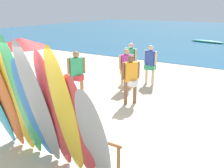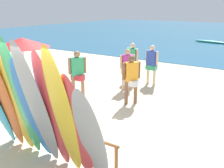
# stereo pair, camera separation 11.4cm
# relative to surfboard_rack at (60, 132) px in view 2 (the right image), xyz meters

# --- Properties ---
(ground) EXTENTS (60.00, 60.00, 0.00)m
(ground) POSITION_rel_surfboard_rack_xyz_m (0.00, 14.00, -0.49)
(ground) COLOR beige
(surfboard_rack) EXTENTS (2.99, 0.07, 0.62)m
(surfboard_rack) POSITION_rel_surfboard_rack_xyz_m (0.00, 0.00, 0.00)
(surfboard_rack) COLOR brown
(surfboard_rack) RESTS_ON ground
(surfboard_orange_1) EXTENTS (0.52, 0.85, 2.76)m
(surfboard_orange_1) POSITION_rel_surfboard_rack_xyz_m (-0.99, -0.64, 0.89)
(surfboard_orange_1) COLOR orange
(surfboard_orange_1) RESTS_ON ground
(surfboard_yellow_2) EXTENTS (0.60, 0.73, 2.71)m
(surfboard_yellow_2) POSITION_rel_surfboard_rack_xyz_m (-0.67, -0.56, 0.87)
(surfboard_yellow_2) COLOR yellow
(surfboard_yellow_2) RESTS_ON ground
(surfboard_green_3) EXTENTS (0.58, 0.73, 2.68)m
(surfboard_green_3) POSITION_rel_surfboard_rack_xyz_m (-0.47, -0.57, 0.85)
(surfboard_green_3) COLOR #38B266
(surfboard_green_3) RESTS_ON ground
(surfboard_blue_4) EXTENTS (0.61, 0.83, 2.28)m
(surfboard_blue_4) POSITION_rel_surfboard_rack_xyz_m (-0.12, -0.57, 0.65)
(surfboard_blue_4) COLOR #337AD1
(surfboard_blue_4) RESTS_ON ground
(surfboard_grey_5) EXTENTS (0.50, 0.88, 2.64)m
(surfboard_grey_5) POSITION_rel_surfboard_rack_xyz_m (0.14, -0.68, 0.83)
(surfboard_grey_5) COLOR #999EA3
(surfboard_grey_5) RESTS_ON ground
(surfboard_red_6) EXTENTS (0.52, 0.69, 2.45)m
(surfboard_red_6) POSITION_rel_surfboard_rack_xyz_m (0.39, -0.56, 0.74)
(surfboard_red_6) COLOR #D13D42
(surfboard_red_6) RESTS_ON ground
(surfboard_yellow_7) EXTENTS (0.48, 0.72, 2.57)m
(surfboard_yellow_7) POSITION_rel_surfboard_rack_xyz_m (0.72, -0.62, 0.80)
(surfboard_yellow_7) COLOR yellow
(surfboard_yellow_7) RESTS_ON ground
(surfboard_red_8) EXTENTS (0.58, 0.61, 2.11)m
(surfboard_red_8) POSITION_rel_surfboard_rack_xyz_m (0.95, -0.52, 0.57)
(surfboard_red_8) COLOR #D13D42
(surfboard_red_8) RESTS_ON ground
(surfboard_grey_9) EXTENTS (0.58, 0.67, 1.95)m
(surfboard_grey_9) POSITION_rel_surfboard_rack_xyz_m (1.28, -0.56, 0.49)
(surfboard_grey_9) COLOR #999EA3
(surfboard_grey_9) RESTS_ON ground
(beachgoer_strolling) EXTENTS (0.43, 0.49, 1.63)m
(beachgoer_strolling) POSITION_rel_surfboard_rack_xyz_m (-0.12, 3.41, 0.45)
(beachgoer_strolling) COLOR brown
(beachgoer_strolling) RESTS_ON ground
(beachgoer_photographing) EXTENTS (0.43, 0.47, 1.58)m
(beachgoer_photographing) POSITION_rel_surfboard_rack_xyz_m (-0.97, 4.66, 0.42)
(beachgoer_photographing) COLOR tan
(beachgoer_photographing) RESTS_ON ground
(beachgoer_midbeach) EXTENTS (0.45, 0.50, 1.66)m
(beachgoer_midbeach) POSITION_rel_surfboard_rack_xyz_m (-1.99, 2.96, 0.47)
(beachgoer_midbeach) COLOR #9E704C
(beachgoer_midbeach) RESTS_ON ground
(beachgoer_by_water) EXTENTS (0.62, 0.29, 1.65)m
(beachgoer_by_water) POSITION_rel_surfboard_rack_xyz_m (-1.35, 5.75, 0.46)
(beachgoer_by_water) COLOR beige
(beachgoer_by_water) RESTS_ON ground
(beachgoer_near_rack) EXTENTS (0.60, 0.30, 1.62)m
(beachgoer_near_rack) POSITION_rel_surfboard_rack_xyz_m (-0.47, 5.77, 0.44)
(beachgoer_near_rack) COLOR beige
(beachgoer_near_rack) RESTS_ON ground
(beach_chair_red) EXTENTS (0.69, 0.85, 0.79)m
(beach_chair_red) POSITION_rel_surfboard_rack_xyz_m (-2.64, 2.46, -0.07)
(beach_chair_red) COLOR #B7B7BC
(beach_chair_red) RESTS_ON ground
(beach_chair_blue) EXTENTS (0.64, 0.75, 0.83)m
(beach_chair_blue) POSITION_rel_surfboard_rack_xyz_m (-2.11, 1.36, -0.06)
(beach_chair_blue) COLOR #B7B7BC
(beach_chair_blue) RESTS_ON ground
(beach_umbrella) EXTENTS (1.90, 1.90, 2.08)m
(beach_umbrella) POSITION_rel_surfboard_rack_xyz_m (-3.72, 2.12, 1.42)
(beach_umbrella) COLOR silver
(beach_umbrella) RESTS_ON ground
(distant_boat) EXTENTS (3.04, 1.11, 0.24)m
(distant_boat) POSITION_rel_surfboard_rack_xyz_m (-1.23, 19.93, -0.38)
(distant_boat) COLOR teal
(distant_boat) RESTS_ON ground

